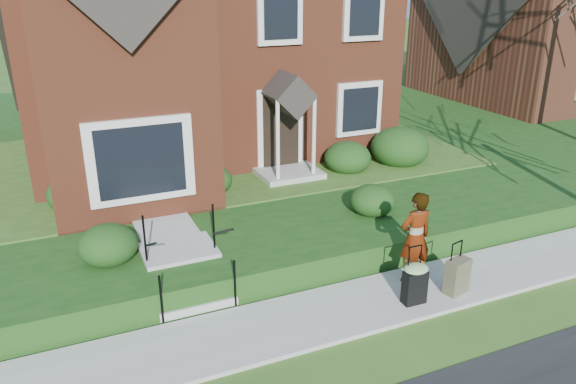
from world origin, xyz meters
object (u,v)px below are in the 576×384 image
suitcase_olive (457,276)px  woman (415,238)px  front_steps (185,268)px  suitcase_black (415,281)px

suitcase_olive → woman: bearing=111.7°
front_steps → woman: size_ratio=1.11×
suitcase_black → suitcase_olive: (0.93, -0.02, -0.09)m
woman → suitcase_black: bearing=56.2°
front_steps → woman: 4.36m
front_steps → suitcase_olive: bearing=-26.0°
front_steps → suitcase_olive: front_steps is taller
front_steps → suitcase_olive: size_ratio=1.99×
suitcase_black → suitcase_olive: size_ratio=1.10×
front_steps → woman: bearing=-20.7°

